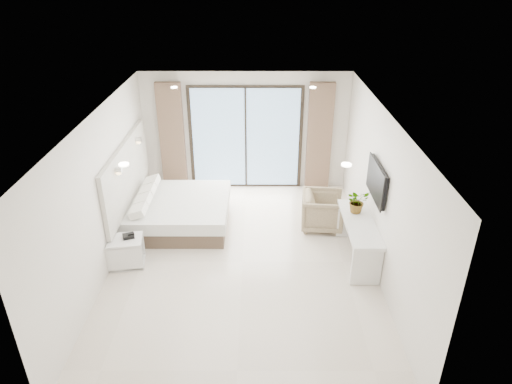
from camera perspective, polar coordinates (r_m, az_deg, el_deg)
ground at (r=8.24m, az=-1.69°, el=-8.71°), size 6.20×6.20×0.00m
room_shell at (r=8.24m, az=-3.04°, el=3.93°), size 4.62×6.22×2.72m
bed at (r=9.31m, az=-9.68°, el=-2.44°), size 1.97×1.87×0.69m
nightstand at (r=8.33m, az=-15.87°, el=-7.21°), size 0.64×0.56×0.52m
phone at (r=8.20m, az=-15.67°, el=-5.32°), size 0.23×0.21×0.06m
console_desk at (r=8.20m, az=12.72°, el=-4.87°), size 0.51×1.64×0.77m
plant at (r=8.31m, az=12.52°, el=-1.40°), size 0.51×0.54×0.34m
armchair at (r=9.13m, az=8.31°, el=-2.13°), size 0.81×0.85×0.81m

